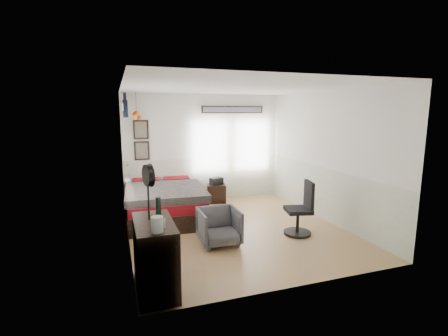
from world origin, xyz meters
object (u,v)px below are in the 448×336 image
(armchair, at_px, (219,226))
(nightstand, at_px, (216,193))
(bed, at_px, (165,202))
(task_chair, at_px, (301,213))
(dresser, at_px, (155,256))

(armchair, xyz_separation_m, nightstand, (0.74, 2.53, -0.08))
(nightstand, bearing_deg, bed, -137.36)
(task_chair, bearing_deg, bed, 154.79)
(armchair, relative_size, task_chair, 0.68)
(bed, height_order, armchair, bed)
(bed, xyz_separation_m, task_chair, (2.25, -1.77, 0.07))
(dresser, relative_size, task_chair, 0.99)
(dresser, distance_m, nightstand, 4.15)
(dresser, distance_m, task_chair, 2.99)
(nightstand, bearing_deg, task_chair, -59.06)
(armchair, height_order, task_chair, task_chair)
(armchair, bearing_deg, task_chair, -1.07)
(armchair, distance_m, task_chair, 1.58)
(bed, distance_m, task_chair, 2.87)
(nightstand, xyz_separation_m, task_chair, (0.84, -2.58, 0.18))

